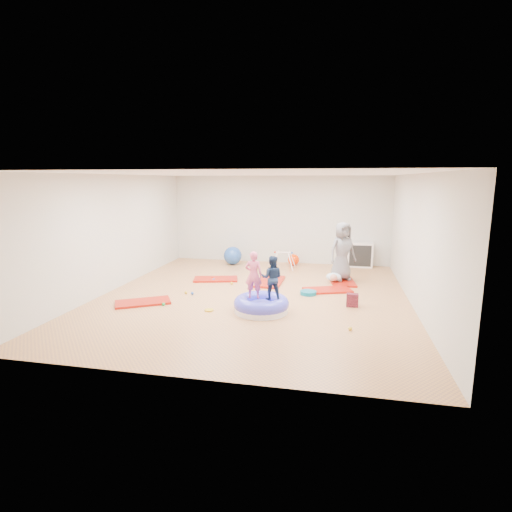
# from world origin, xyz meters

# --- Properties ---
(room) EXTENTS (7.01, 8.01, 2.81)m
(room) POSITION_xyz_m (0.00, 0.00, 1.40)
(room) COLOR tan
(room) RESTS_ON ground
(gym_mat_front_left) EXTENTS (1.30, 1.09, 0.05)m
(gym_mat_front_left) POSITION_xyz_m (-2.27, -1.02, 0.02)
(gym_mat_front_left) COLOR #C01700
(gym_mat_front_left) RESTS_ON ground
(gym_mat_mid_left) EXTENTS (1.28, 0.86, 0.05)m
(gym_mat_mid_left) POSITION_xyz_m (-1.32, 1.29, 0.02)
(gym_mat_mid_left) COLOR #C01700
(gym_mat_mid_left) RESTS_ON ground
(gym_mat_center_back) EXTENTS (0.65, 1.27, 0.05)m
(gym_mat_center_back) POSITION_xyz_m (0.17, 1.32, 0.03)
(gym_mat_center_back) COLOR #C01700
(gym_mat_center_back) RESTS_ON ground
(gym_mat_right) EXTENTS (1.26, 0.92, 0.05)m
(gym_mat_right) POSITION_xyz_m (1.68, 0.81, 0.02)
(gym_mat_right) COLOR #C01700
(gym_mat_right) RESTS_ON ground
(gym_mat_rear_right) EXTENTS (0.77, 1.28, 0.05)m
(gym_mat_rear_right) POSITION_xyz_m (2.03, 1.78, 0.03)
(gym_mat_rear_right) COLOR #C01700
(gym_mat_rear_right) RESTS_ON ground
(inflatable_cushion) EXTENTS (1.14, 1.14, 0.36)m
(inflatable_cushion) POSITION_xyz_m (0.39, -1.05, 0.14)
(inflatable_cushion) COLOR white
(inflatable_cushion) RESTS_ON ground
(child_pink) EXTENTS (0.36, 0.23, 0.98)m
(child_pink) POSITION_xyz_m (0.23, -1.04, 0.82)
(child_pink) COLOR #E65A84
(child_pink) RESTS_ON inflatable_cushion
(child_navy) EXTENTS (0.45, 0.35, 0.90)m
(child_navy) POSITION_xyz_m (0.61, -1.06, 0.78)
(child_navy) COLOR #18294C
(child_navy) RESTS_ON inflatable_cushion
(adult_caregiver) EXTENTS (0.90, 0.82, 1.54)m
(adult_caregiver) POSITION_xyz_m (2.01, 1.82, 0.82)
(adult_caregiver) COLOR slate
(adult_caregiver) RESTS_ON gym_mat_rear_right
(infant) EXTENTS (0.39, 0.40, 0.23)m
(infant) POSITION_xyz_m (1.81, 1.58, 0.17)
(infant) COLOR #BFE0F8
(infant) RESTS_ON gym_mat_rear_right
(ball_pit_balls) EXTENTS (3.98, 3.14, 0.07)m
(ball_pit_balls) POSITION_xyz_m (-0.88, 0.03, 0.04)
(ball_pit_balls) COLOR #224DA7
(ball_pit_balls) RESTS_ON ground
(exercise_ball_blue) EXTENTS (0.57, 0.57, 0.57)m
(exercise_ball_blue) POSITION_xyz_m (-1.39, 3.35, 0.29)
(exercise_ball_blue) COLOR #224DA7
(exercise_ball_blue) RESTS_ON ground
(exercise_ball_orange) EXTENTS (0.36, 0.36, 0.36)m
(exercise_ball_orange) POSITION_xyz_m (0.53, 3.60, 0.18)
(exercise_ball_orange) COLOR #FF3400
(exercise_ball_orange) RESTS_ON ground
(infant_play_gym) EXTENTS (0.69, 0.66, 0.53)m
(infant_play_gym) POSITION_xyz_m (0.29, 2.99, 0.35)
(infant_play_gym) COLOR white
(infant_play_gym) RESTS_ON ground
(cube_shelf) EXTENTS (0.76, 0.37, 0.76)m
(cube_shelf) POSITION_xyz_m (2.57, 3.79, 0.38)
(cube_shelf) COLOR white
(cube_shelf) RESTS_ON ground
(balance_disc) EXTENTS (0.39, 0.39, 0.09)m
(balance_disc) POSITION_xyz_m (1.24, 0.40, 0.04)
(balance_disc) COLOR #076282
(balance_disc) RESTS_ON ground
(backpack) EXTENTS (0.25, 0.15, 0.29)m
(backpack) POSITION_xyz_m (2.23, -0.33, 0.14)
(backpack) COLOR maroon
(backpack) RESTS_ON ground
(yellow_toy) EXTENTS (0.19, 0.19, 0.03)m
(yellow_toy) POSITION_xyz_m (-0.68, -1.22, 0.01)
(yellow_toy) COLOR gold
(yellow_toy) RESTS_ON ground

